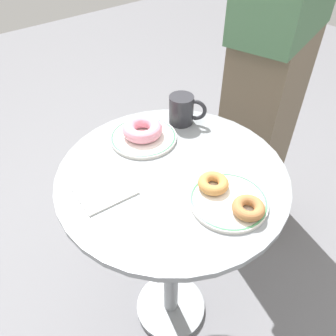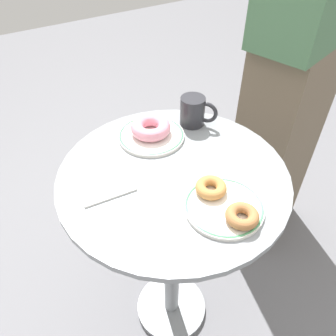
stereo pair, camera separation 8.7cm
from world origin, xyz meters
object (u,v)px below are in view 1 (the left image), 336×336
Objects in this scene: cafe_table at (172,224)px; donut_pink_frosted at (142,129)px; paper_napkin at (104,189)px; person_figure at (277,46)px; donut_old_fashioned at (213,183)px; plate_left at (143,137)px; plate_right at (228,201)px; donut_cinnamon at (248,208)px; coffee_mug at (183,110)px.

cafe_table is 6.56× the size of donut_pink_frosted.
paper_napkin is 0.83m from person_figure.
donut_pink_frosted is 0.29m from donut_old_fashioned.
plate_left is 1.03× the size of plate_right.
cafe_table is at bearing -9.59° from donut_pink_frosted.
person_figure is (-0.41, 0.60, 0.10)m from donut_cinnamon.
coffee_mug is (-0.33, 0.14, 0.04)m from plate_right.
plate_right reaches higher than paper_napkin.
donut_cinnamon is at bearing -18.78° from coffee_mug.
person_figure is (-0.12, 0.82, 0.12)m from paper_napkin.
coffee_mug reaches higher than plate_right.
coffee_mug is 0.47m from person_figure.
plate_right is (0.34, 0.01, -0.00)m from plate_left.
plate_right is 1.84× the size of coffee_mug.
person_figure is (-0.01, 0.61, 0.11)m from plate_left.
donut_cinnamon is 0.73m from person_figure.
plate_right is 1.61× the size of donut_pink_frosted.
plate_right is at bearing -59.83° from person_figure.
cafe_table is 7.52× the size of coffee_mug.
donut_cinnamon is 0.57× the size of paper_napkin.
plate_left is 0.03m from donut_pink_frosted.
paper_napkin is (-0.28, -0.22, -0.02)m from donut_cinnamon.
cafe_table is 0.29m from plate_right.
person_figure is at bearing 105.88° from cafe_table.
paper_napkin is at bearing -81.43° from person_figure.
person_figure is at bearing 124.14° from donut_cinnamon.
donut_old_fashioned is at bearing 1.55° from donut_pink_frosted.
donut_cinnamon is 0.04× the size of person_figure.
paper_napkin is at bearing -108.80° from cafe_table.
person_figure is (-0.02, 0.47, 0.07)m from coffee_mug.
paper_napkin is (-0.23, -0.21, -0.00)m from plate_right.
cafe_table is at bearing -74.12° from person_figure.
donut_pink_frosted is 0.40m from donut_cinnamon.
plate_right is 0.06m from donut_old_fashioned.
person_figure reaches higher than donut_old_fashioned.
cafe_table is at bearing -168.86° from donut_cinnamon.
cafe_table is 0.31m from donut_pink_frosted.
donut_old_fashioned reaches higher than cafe_table.
donut_old_fashioned is (0.29, 0.01, -0.01)m from donut_pink_frosted.
cafe_table is at bearing -9.33° from plate_left.
paper_napkin is (0.11, -0.20, -0.03)m from donut_pink_frosted.
person_figure reaches higher than paper_napkin.
plate_left is 0.28m from donut_old_fashioned.
cafe_table is 0.28m from plate_left.
donut_old_fashioned is at bearing -26.45° from coffee_mug.
donut_pink_frosted reaches higher than cafe_table.
coffee_mug is (-0.38, 0.13, 0.02)m from donut_cinnamon.
donut_old_fashioned is at bearing -63.83° from person_figure.
plate_right is at bearing -0.02° from donut_old_fashioned.
plate_left is at bearing 170.67° from cafe_table.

